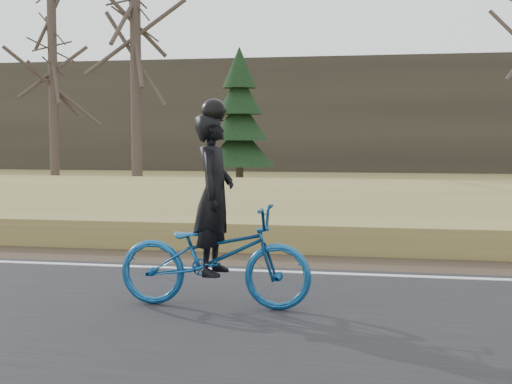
# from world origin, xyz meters

# --- Properties ---
(ground) EXTENTS (120.00, 120.00, 0.00)m
(ground) POSITION_xyz_m (0.00, 0.00, 0.00)
(ground) COLOR #978A4D
(ground) RESTS_ON ground
(road) EXTENTS (120.00, 6.00, 0.06)m
(road) POSITION_xyz_m (0.00, -2.50, 0.03)
(road) COLOR black
(road) RESTS_ON ground
(edge_line) EXTENTS (120.00, 0.12, 0.01)m
(edge_line) POSITION_xyz_m (0.00, 0.20, 0.07)
(edge_line) COLOR silver
(edge_line) RESTS_ON road
(shoulder) EXTENTS (120.00, 1.60, 0.04)m
(shoulder) POSITION_xyz_m (0.00, 1.20, 0.02)
(shoulder) COLOR #473A2B
(shoulder) RESTS_ON ground
(embankment) EXTENTS (120.00, 5.00, 0.44)m
(embankment) POSITION_xyz_m (0.00, 4.20, 0.22)
(embankment) COLOR #978A4D
(embankment) RESTS_ON ground
(ballast) EXTENTS (120.00, 3.00, 0.45)m
(ballast) POSITION_xyz_m (0.00, 8.00, 0.23)
(ballast) COLOR slate
(ballast) RESTS_ON ground
(railroad) EXTENTS (120.00, 2.40, 0.29)m
(railroad) POSITION_xyz_m (0.00, 8.00, 0.53)
(railroad) COLOR black
(railroad) RESTS_ON ballast
(treeline_backdrop) EXTENTS (120.00, 4.00, 6.00)m
(treeline_backdrop) POSITION_xyz_m (0.00, 30.00, 3.00)
(treeline_backdrop) COLOR #383328
(treeline_backdrop) RESTS_ON ground
(cyclist) EXTENTS (2.06, 0.73, 2.19)m
(cyclist) POSITION_xyz_m (0.55, -1.84, 0.75)
(cyclist) COLOR navy
(cyclist) RESTS_ON road
(bare_tree_left) EXTENTS (0.36, 0.36, 8.03)m
(bare_tree_left) POSITION_xyz_m (-10.69, 17.07, 4.01)
(bare_tree_left) COLOR #4A3E36
(bare_tree_left) RESTS_ON ground
(bare_tree_near_left) EXTENTS (0.36, 0.36, 7.64)m
(bare_tree_near_left) POSITION_xyz_m (-5.91, 13.36, 3.82)
(bare_tree_near_left) COLOR #4A3E36
(bare_tree_near_left) RESTS_ON ground
(conifer) EXTENTS (2.60, 2.60, 5.13)m
(conifer) POSITION_xyz_m (-3.11, 16.49, 2.43)
(conifer) COLOR #4A3E36
(conifer) RESTS_ON ground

